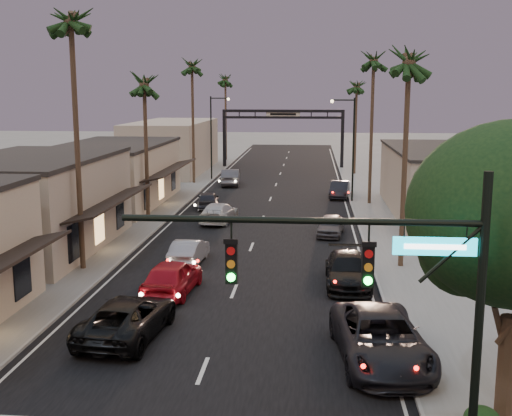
% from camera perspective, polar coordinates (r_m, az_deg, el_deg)
% --- Properties ---
extents(ground, '(200.00, 200.00, 0.00)m').
position_cam_1_polar(ground, '(51.63, 0.85, -0.30)').
color(ground, slate).
rests_on(ground, ground).
extents(road, '(14.00, 120.00, 0.02)m').
position_cam_1_polar(road, '(56.54, 1.22, 0.64)').
color(road, black).
rests_on(road, ground).
extents(sidewalk_left, '(5.00, 92.00, 0.12)m').
position_cam_1_polar(sidewalk_left, '(64.67, -6.80, 1.85)').
color(sidewalk_left, slate).
rests_on(sidewalk_left, ground).
extents(sidewalk_right, '(5.00, 92.00, 0.12)m').
position_cam_1_polar(sidewalk_right, '(63.59, 10.22, 1.61)').
color(sidewalk_right, slate).
rests_on(sidewalk_right, ground).
extents(storefront_mid, '(8.00, 14.00, 5.50)m').
position_cam_1_polar(storefront_mid, '(40.79, -19.19, 0.17)').
color(storefront_mid, gray).
rests_on(storefront_mid, ground).
extents(storefront_far, '(8.00, 16.00, 5.00)m').
position_cam_1_polar(storefront_far, '(55.63, -12.48, 2.83)').
color(storefront_far, '#BAA68E').
rests_on(storefront_far, ground).
extents(storefront_dist, '(8.00, 20.00, 6.00)m').
position_cam_1_polar(storefront_dist, '(77.69, -7.43, 5.44)').
color(storefront_dist, gray).
rests_on(storefront_dist, ground).
extents(building_right, '(8.00, 18.00, 5.00)m').
position_cam_1_polar(building_right, '(52.13, 16.41, 2.16)').
color(building_right, gray).
rests_on(building_right, ground).
extents(traffic_signal, '(8.51, 0.22, 7.80)m').
position_cam_1_polar(traffic_signal, '(15.41, 12.43, -6.79)').
color(traffic_signal, black).
rests_on(traffic_signal, ground).
extents(arch, '(15.20, 0.40, 7.27)m').
position_cam_1_polar(arch, '(80.78, 2.42, 7.50)').
color(arch, black).
rests_on(arch, ground).
extents(streetlight_right, '(2.13, 0.30, 9.00)m').
position_cam_1_polar(streetlight_right, '(55.86, 8.38, 5.91)').
color(streetlight_right, black).
rests_on(streetlight_right, ground).
extents(streetlight_left, '(2.13, 0.30, 9.00)m').
position_cam_1_polar(streetlight_left, '(69.54, -3.79, 6.86)').
color(streetlight_left, black).
rests_on(streetlight_left, ground).
extents(palm_lb, '(3.20, 3.20, 15.20)m').
position_cam_1_polar(palm_lb, '(35.04, -16.17, 16.24)').
color(palm_lb, '#38281C').
rests_on(palm_lb, ground).
extents(palm_lc, '(3.20, 3.20, 12.20)m').
position_cam_1_polar(palm_lc, '(48.20, -9.93, 11.30)').
color(palm_lc, '#38281C').
rests_on(palm_lc, ground).
extents(palm_ld, '(3.20, 3.20, 14.20)m').
position_cam_1_polar(palm_ld, '(66.80, -5.72, 12.77)').
color(palm_ld, '#38281C').
rests_on(palm_ld, ground).
extents(palm_ra, '(3.20, 3.20, 13.20)m').
position_cam_1_polar(palm_ra, '(35.00, 13.47, 13.17)').
color(palm_ra, '#38281C').
rests_on(palm_ra, ground).
extents(palm_rb, '(3.20, 3.20, 14.20)m').
position_cam_1_polar(palm_rb, '(54.90, 10.44, 13.18)').
color(palm_rb, '#38281C').
rests_on(palm_rb, ground).
extents(palm_rc, '(3.20, 3.20, 12.20)m').
position_cam_1_polar(palm_rc, '(74.77, 8.95, 10.94)').
color(palm_rc, '#38281C').
rests_on(palm_rc, ground).
extents(palm_far, '(3.20, 3.20, 13.20)m').
position_cam_1_polar(palm_far, '(89.43, -2.74, 11.56)').
color(palm_far, '#38281C').
rests_on(palm_far, ground).
extents(oncoming_red, '(2.40, 5.14, 1.70)m').
position_cam_1_polar(oncoming_red, '(30.92, -7.47, -6.08)').
color(oncoming_red, '#9C0B15').
rests_on(oncoming_red, ground).
extents(oncoming_pickup, '(3.18, 5.95, 1.59)m').
position_cam_1_polar(oncoming_pickup, '(26.02, -11.34, -9.53)').
color(oncoming_pickup, black).
rests_on(oncoming_pickup, ground).
extents(oncoming_silver, '(1.70, 4.34, 1.41)m').
position_cam_1_polar(oncoming_silver, '(36.21, -5.98, -3.85)').
color(oncoming_silver, gray).
rests_on(oncoming_silver, ground).
extents(oncoming_white, '(2.63, 5.23, 1.46)m').
position_cam_1_polar(oncoming_white, '(47.30, -3.33, -0.41)').
color(oncoming_white, '#B5B5B5').
rests_on(oncoming_white, ground).
extents(oncoming_dgrey, '(2.17, 4.38, 1.44)m').
position_cam_1_polar(oncoming_dgrey, '(52.90, -4.29, 0.72)').
color(oncoming_dgrey, black).
rests_on(oncoming_dgrey, ground).
extents(oncoming_grey_far, '(2.23, 5.20, 1.66)m').
position_cam_1_polar(oncoming_grey_far, '(65.96, -2.29, 2.76)').
color(oncoming_grey_far, '#444449').
rests_on(oncoming_grey_far, ground).
extents(curbside_near, '(3.62, 6.73, 1.79)m').
position_cam_1_polar(curbside_near, '(23.67, 11.03, -11.31)').
color(curbside_near, black).
rests_on(curbside_near, ground).
extents(curbside_black, '(2.21, 5.40, 1.57)m').
position_cam_1_polar(curbside_black, '(32.32, 8.17, -5.50)').
color(curbside_black, black).
rests_on(curbside_black, ground).
extents(curbside_grey, '(2.08, 4.16, 1.36)m').
position_cam_1_polar(curbside_grey, '(43.27, 6.64, -1.55)').
color(curbside_grey, '#444449').
rests_on(curbside_grey, ground).
extents(curbside_far, '(2.08, 4.66, 1.48)m').
position_cam_1_polar(curbside_far, '(58.64, 7.43, 1.63)').
color(curbside_far, black).
rests_on(curbside_far, ground).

